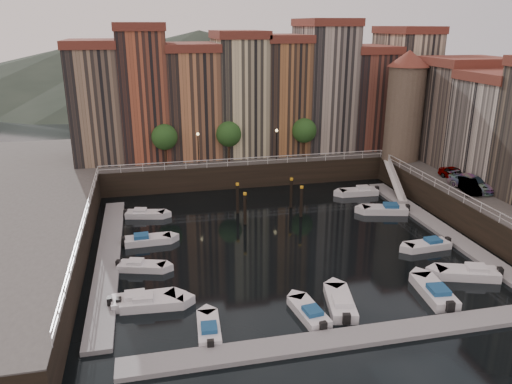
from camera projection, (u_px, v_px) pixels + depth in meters
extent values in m
plane|color=black|center=(281.00, 238.00, 48.65)|extent=(200.00, 200.00, 0.00)
cube|color=black|center=(234.00, 157.00, 72.20)|extent=(80.00, 20.00, 3.00)
cube|color=gray|center=(109.00, 257.00, 44.32)|extent=(2.00, 28.00, 0.35)
cube|color=gray|center=(436.00, 226.00, 51.02)|extent=(2.00, 28.00, 0.35)
cube|color=gray|center=(350.00, 338.00, 32.88)|extent=(30.00, 2.00, 0.35)
cone|color=#2D382D|center=(78.00, 71.00, 141.87)|extent=(80.00, 80.00, 14.00)
cone|color=#2D382D|center=(200.00, 62.00, 148.47)|extent=(100.00, 100.00, 18.00)
cone|color=#2D382D|center=(312.00, 70.00, 156.67)|extent=(70.00, 70.00, 12.00)
cube|color=#886E56|center=(97.00, 105.00, 63.44)|extent=(6.00, 10.00, 14.00)
cube|color=brown|center=(91.00, 44.00, 61.03)|extent=(6.30, 10.30, 1.00)
cube|color=#A24E33|center=(144.00, 96.00, 64.34)|extent=(5.80, 10.00, 16.00)
cube|color=brown|center=(139.00, 26.00, 61.61)|extent=(6.10, 10.30, 1.00)
cube|color=#B5744A|center=(192.00, 104.00, 66.01)|extent=(6.50, 10.00, 13.50)
cube|color=brown|center=(190.00, 47.00, 63.68)|extent=(6.80, 10.30, 1.00)
cube|color=beige|center=(239.00, 97.00, 67.08)|extent=(6.20, 10.00, 15.00)
cube|color=brown|center=(238.00, 34.00, 64.52)|extent=(6.50, 10.30, 1.00)
cube|color=#9F673A|center=(281.00, 97.00, 68.38)|extent=(5.60, 10.00, 14.50)
cube|color=brown|center=(282.00, 38.00, 65.90)|extent=(5.90, 10.30, 1.00)
cube|color=#A99B8D|center=(323.00, 89.00, 69.30)|extent=(6.40, 10.00, 16.50)
cube|color=brown|center=(326.00, 22.00, 66.50)|extent=(6.70, 10.30, 1.00)
cube|color=brown|center=(364.00, 100.00, 71.15)|extent=(6.00, 10.00, 13.00)
cube|color=brown|center=(367.00, 49.00, 68.90)|extent=(6.30, 10.30, 1.00)
cube|color=beige|center=(403.00, 90.00, 71.98)|extent=(5.90, 10.00, 15.50)
cube|color=brown|center=(408.00, 30.00, 69.33)|extent=(6.20, 10.30, 1.00)
cube|color=#6A5C50|center=(461.00, 115.00, 62.33)|extent=(9.00, 8.00, 12.00)
cube|color=brown|center=(468.00, 61.00, 60.25)|extent=(9.30, 8.30, 1.00)
cube|color=beige|center=(504.00, 132.00, 55.10)|extent=(9.00, 8.00, 11.00)
cylinder|color=#6B5B4C|center=(404.00, 114.00, 63.30)|extent=(4.60, 4.60, 12.00)
cone|color=brown|center=(409.00, 58.00, 61.12)|extent=(5.20, 5.20, 2.00)
cylinder|color=black|center=(166.00, 156.00, 62.05)|extent=(0.30, 0.30, 2.40)
sphere|color=#1E4719|center=(165.00, 137.00, 61.28)|extent=(3.20, 3.20, 3.20)
cylinder|color=black|center=(229.00, 153.00, 63.71)|extent=(0.30, 0.30, 2.40)
sphere|color=#1E4719|center=(229.00, 134.00, 62.94)|extent=(3.20, 3.20, 3.20)
cylinder|color=black|center=(304.00, 148.00, 65.78)|extent=(0.30, 0.30, 2.40)
sphere|color=#1E4719|center=(304.00, 131.00, 65.01)|extent=(3.20, 3.20, 3.20)
cylinder|color=black|center=(198.00, 150.00, 61.70)|extent=(0.12, 0.12, 4.00)
sphere|color=#FFD88C|center=(198.00, 134.00, 61.06)|extent=(0.36, 0.36, 0.36)
cylinder|color=black|center=(276.00, 146.00, 63.77)|extent=(0.12, 0.12, 4.00)
sphere|color=#FFD88C|center=(277.00, 130.00, 63.13)|extent=(0.36, 0.36, 0.36)
cube|color=white|center=(248.00, 158.00, 62.17)|extent=(36.00, 0.08, 0.08)
cube|color=white|center=(248.00, 161.00, 62.31)|extent=(36.00, 0.06, 0.06)
cube|color=white|center=(457.00, 190.00, 50.18)|extent=(0.08, 34.00, 0.08)
cube|color=white|center=(456.00, 194.00, 50.32)|extent=(0.06, 34.00, 0.06)
cube|color=white|center=(83.00, 219.00, 42.73)|extent=(0.08, 34.00, 0.08)
cube|color=white|center=(83.00, 224.00, 42.88)|extent=(0.06, 34.00, 0.06)
cube|color=white|center=(395.00, 180.00, 60.87)|extent=(2.78, 8.26, 2.81)
cube|color=white|center=(395.00, 176.00, 60.71)|extent=(1.93, 8.32, 3.65)
cylinder|color=black|center=(245.00, 211.00, 51.51)|extent=(0.32, 0.32, 3.60)
cylinder|color=orange|center=(245.00, 194.00, 50.92)|extent=(0.36, 0.36, 0.25)
cylinder|color=black|center=(238.00, 200.00, 54.55)|extent=(0.32, 0.32, 3.60)
cylinder|color=orange|center=(237.00, 184.00, 53.95)|extent=(0.36, 0.36, 0.25)
cylinder|color=black|center=(301.00, 203.00, 53.56)|extent=(0.32, 0.32, 3.60)
cylinder|color=orange|center=(302.00, 187.00, 52.97)|extent=(0.36, 0.36, 0.25)
cylinder|color=black|center=(291.00, 195.00, 56.28)|extent=(0.32, 0.32, 3.60)
cylinder|color=orange|center=(291.00, 179.00, 55.69)|extent=(0.36, 0.36, 0.25)
cube|color=silver|center=(152.00, 303.00, 36.73)|extent=(4.67, 2.07, 0.78)
cube|color=silver|center=(143.00, 298.00, 36.49)|extent=(1.53, 1.34, 0.52)
cube|color=black|center=(119.00, 303.00, 36.30)|extent=(0.40, 0.54, 0.72)
cube|color=silver|center=(144.00, 301.00, 37.01)|extent=(4.66, 1.84, 0.79)
cube|color=silver|center=(135.00, 296.00, 36.72)|extent=(1.49, 1.28, 0.53)
cube|color=black|center=(110.00, 302.00, 36.40)|extent=(0.37, 0.53, 0.74)
cube|color=silver|center=(142.00, 267.00, 42.29)|extent=(4.20, 2.58, 0.67)
cube|color=silver|center=(136.00, 262.00, 42.20)|extent=(1.50, 1.38, 0.45)
cube|color=black|center=(118.00, 264.00, 42.35)|extent=(0.43, 0.52, 0.63)
cube|color=silver|center=(148.00, 240.00, 47.39)|extent=(4.35, 1.81, 0.73)
cube|color=navy|center=(141.00, 237.00, 47.11)|extent=(1.41, 1.22, 0.49)
cube|color=black|center=(123.00, 240.00, 46.78)|extent=(0.36, 0.50, 0.68)
cube|color=silver|center=(145.00, 214.00, 53.84)|extent=(4.35, 2.46, 0.70)
cube|color=silver|center=(140.00, 211.00, 53.71)|extent=(1.52, 1.38, 0.47)
cube|color=black|center=(125.00, 212.00, 53.78)|extent=(0.42, 0.53, 0.65)
cube|color=silver|center=(467.00, 274.00, 41.00)|extent=(5.22, 3.34, 0.83)
cube|color=silver|center=(476.00, 269.00, 40.77)|extent=(1.89, 1.75, 0.55)
cube|color=black|center=(500.00, 272.00, 40.66)|extent=(0.54, 0.65, 0.77)
cube|color=silver|center=(427.00, 246.00, 46.25)|extent=(4.32, 1.90, 0.72)
cube|color=navy|center=(433.00, 241.00, 46.26)|extent=(1.41, 1.23, 0.48)
cube|color=black|center=(448.00, 241.00, 46.75)|extent=(0.37, 0.50, 0.67)
cube|color=silver|center=(385.00, 210.00, 54.98)|extent=(5.08, 2.95, 0.81)
cube|color=navy|center=(391.00, 206.00, 54.81)|extent=(1.79, 1.63, 0.54)
cube|color=black|center=(408.00, 208.00, 54.83)|extent=(0.50, 0.62, 0.76)
cube|color=silver|center=(358.00, 192.00, 60.85)|extent=(4.65, 1.98, 0.78)
cube|color=silver|center=(363.00, 188.00, 60.80)|extent=(1.51, 1.31, 0.52)
cube|color=black|center=(377.00, 189.00, 61.16)|extent=(0.39, 0.54, 0.73)
cube|color=silver|center=(209.00, 329.00, 33.70)|extent=(1.77, 3.98, 0.66)
cube|color=navy|center=(209.00, 328.00, 33.07)|extent=(1.14, 1.31, 0.44)
cube|color=black|center=(211.00, 344.00, 31.72)|extent=(0.46, 0.34, 0.62)
cube|color=silver|center=(309.00, 313.00, 35.55)|extent=(2.17, 4.34, 0.71)
cube|color=navy|center=(313.00, 312.00, 34.91)|extent=(1.31, 1.47, 0.47)
cube|color=black|center=(323.00, 326.00, 33.55)|extent=(0.51, 0.39, 0.66)
cube|color=silver|center=(340.00, 303.00, 36.70)|extent=(2.72, 4.96, 0.80)
cube|color=silver|center=(342.00, 302.00, 35.94)|extent=(1.55, 1.72, 0.53)
cube|color=black|center=(347.00, 319.00, 34.29)|extent=(0.60, 0.47, 0.75)
cube|color=silver|center=(434.00, 292.00, 38.20)|extent=(2.40, 5.08, 0.84)
cube|color=navy|center=(438.00, 291.00, 37.41)|extent=(1.50, 1.69, 0.56)
cube|color=black|center=(450.00, 307.00, 35.70)|extent=(0.60, 0.45, 0.78)
imported|color=gray|center=(455.00, 174.00, 56.32)|extent=(2.66, 4.26, 1.35)
imported|color=gray|center=(468.00, 186.00, 52.18)|extent=(2.65, 4.50, 1.40)
imported|color=gray|center=(472.00, 184.00, 52.77)|extent=(3.68, 5.68, 1.53)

